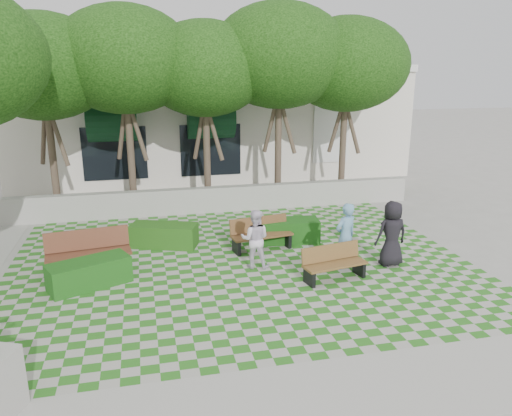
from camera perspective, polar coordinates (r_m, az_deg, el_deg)
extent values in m
plane|color=gray|center=(12.42, -0.69, -8.23)|extent=(90.00, 90.00, 0.00)
plane|color=#2B721E|center=(13.32, -1.62, -6.49)|extent=(12.00, 12.00, 0.00)
cube|color=#9E9B93|center=(8.49, 6.59, -20.86)|extent=(16.00, 2.00, 0.01)
cube|color=#9E9B93|center=(18.05, -4.92, 0.98)|extent=(15.00, 0.36, 0.90)
cube|color=brown|center=(12.42, 9.04, -6.41)|extent=(1.68, 0.80, 0.05)
cube|color=brown|center=(12.51, 8.50, -5.02)|extent=(1.61, 0.43, 0.41)
cube|color=black|center=(12.14, 6.12, -7.88)|extent=(0.18, 0.46, 0.40)
cube|color=black|center=(12.88, 11.70, -6.71)|extent=(0.18, 0.46, 0.40)
cube|color=brown|center=(14.21, 0.69, -3.15)|extent=(1.82, 0.82, 0.06)
cube|color=brown|center=(14.35, 0.30, -1.85)|extent=(1.75, 0.41, 0.44)
cube|color=black|center=(14.02, -2.25, -4.41)|extent=(0.18, 0.50, 0.43)
cube|color=black|center=(14.60, 3.51, -3.59)|extent=(0.18, 0.50, 0.43)
cube|color=#562E1D|center=(13.29, -18.56, -5.04)|extent=(2.14, 0.93, 0.07)
cube|color=#562E1D|center=(13.47, -18.75, -3.37)|extent=(2.07, 0.44, 0.52)
cube|color=black|center=(13.39, -22.40, -6.49)|extent=(0.20, 0.59, 0.51)
cube|color=black|center=(13.43, -14.54, -5.68)|extent=(0.20, 0.59, 0.51)
cube|color=#154512|center=(14.93, 3.42, -2.62)|extent=(2.04, 1.02, 0.68)
cube|color=#1E4C14|center=(14.79, -10.46, -3.08)|extent=(2.04, 1.36, 0.66)
cube|color=#164A13|center=(12.60, -18.51, -7.11)|extent=(2.02, 1.45, 0.66)
imported|color=#6597B9|center=(12.99, 10.19, -3.21)|extent=(0.75, 0.62, 1.76)
imported|color=black|center=(13.48, 15.25, -2.85)|extent=(0.88, 0.61, 1.75)
imported|color=silver|center=(12.91, -0.12, -3.55)|extent=(0.91, 0.80, 1.56)
cylinder|color=#47382B|center=(19.21, -22.17, 4.95)|extent=(0.26, 0.26, 3.64)
ellipsoid|color=#1E4C11|center=(18.93, -23.22, 14.64)|extent=(4.80, 4.80, 3.60)
cylinder|color=#47382B|center=(18.95, -14.09, 5.77)|extent=(0.26, 0.26, 3.81)
ellipsoid|color=#1E4C11|center=(18.68, -14.82, 16.09)|extent=(5.00, 5.00, 3.75)
cylinder|color=#47382B|center=(19.12, -5.62, 5.92)|extent=(0.26, 0.26, 3.58)
ellipsoid|color=#1E4C11|center=(18.83, -5.89, 15.55)|extent=(4.60, 4.60, 3.45)
cylinder|color=#47382B|center=(19.64, 2.54, 6.74)|extent=(0.26, 0.26, 3.92)
ellipsoid|color=#1E4C11|center=(19.39, 2.67, 17.00)|extent=(5.20, 5.20, 3.90)
cylinder|color=#47382B|center=(20.54, 9.87, 6.61)|extent=(0.26, 0.26, 3.70)
ellipsoid|color=#1E4C11|center=(20.28, 10.32, 15.85)|extent=(4.80, 4.80, 3.60)
cube|color=silver|center=(25.64, -5.40, 10.05)|extent=(18.00, 8.00, 5.00)
cube|color=white|center=(21.55, -4.07, 15.64)|extent=(18.00, 0.30, 0.30)
cube|color=black|center=(23.04, 8.58, 8.54)|extent=(1.40, 0.10, 2.40)
cylinder|color=#103B1E|center=(21.39, -16.12, 9.70)|extent=(3.00, 1.80, 1.80)
cube|color=black|center=(21.57, -15.84, 6.01)|extent=(2.60, 0.08, 2.20)
cylinder|color=#103B1E|center=(21.56, -5.29, 10.29)|extent=(3.00, 1.80, 1.80)
cube|color=black|center=(21.73, -5.20, 6.62)|extent=(2.60, 0.08, 2.20)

